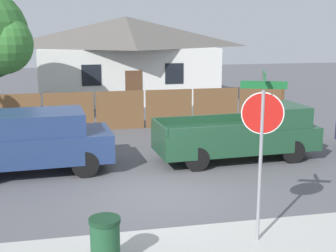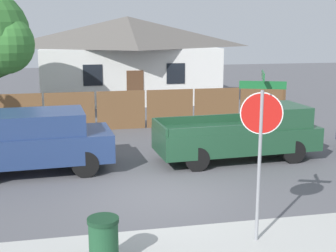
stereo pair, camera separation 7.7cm
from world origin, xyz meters
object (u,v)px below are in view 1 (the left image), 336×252
orange_pickup (243,134)px  trash_bin (105,242)px  stop_sign (262,128)px  house (126,57)px  red_suv (32,140)px

orange_pickup → trash_bin: (-5.00, -6.10, -0.38)m
orange_pickup → stop_sign: size_ratio=1.55×
orange_pickup → stop_sign: bearing=-111.4°
house → stop_sign: (0.20, -19.11, -0.16)m
stop_sign → house: bearing=111.3°
stop_sign → red_suv: bearing=150.6°
stop_sign → trash_bin: bearing=-151.9°
house → red_suv: (-4.54, -13.43, -1.51)m
trash_bin → red_suv: bearing=105.0°
house → red_suv: bearing=-108.7°
house → trash_bin: (-2.92, -19.51, -2.04)m
orange_pickup → trash_bin: bearing=-132.5°
orange_pickup → trash_bin: orange_pickup is taller
house → stop_sign: 19.11m
orange_pickup → stop_sign: stop_sign is taller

